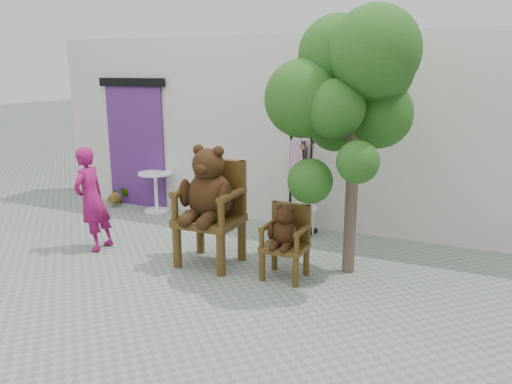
% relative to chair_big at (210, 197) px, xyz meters
% --- Properties ---
extents(ground_plane, '(60.00, 60.00, 0.00)m').
position_rel_chair_big_xyz_m(ground_plane, '(0.33, -0.61, -0.89)').
color(ground_plane, gray).
rests_on(ground_plane, ground).
extents(back_wall, '(9.00, 1.00, 3.00)m').
position_rel_chair_big_xyz_m(back_wall, '(0.33, 2.49, 0.61)').
color(back_wall, silver).
rests_on(back_wall, ground).
extents(doorway, '(1.40, 0.11, 2.33)m').
position_rel_chair_big_xyz_m(doorway, '(-2.67, 1.96, 0.27)').
color(doorway, '#50236B').
rests_on(doorway, ground).
extents(chair_big, '(0.76, 0.82, 1.56)m').
position_rel_chair_big_xyz_m(chair_big, '(0.00, 0.00, 0.00)').
color(chair_big, '#3E290D').
rests_on(chair_big, ground).
extents(chair_small, '(0.51, 0.49, 0.92)m').
position_rel_chair_big_xyz_m(chair_small, '(1.05, -0.03, -0.35)').
color(chair_small, '#3E290D').
rests_on(chair_small, ground).
extents(person, '(0.37, 0.54, 1.44)m').
position_rel_chair_big_xyz_m(person, '(-1.77, -0.21, -0.17)').
color(person, '#901154').
rests_on(person, ground).
extents(cafe_table, '(0.60, 0.60, 0.70)m').
position_rel_chair_big_xyz_m(cafe_table, '(-2.11, 1.74, -0.45)').
color(cafe_table, white).
rests_on(cafe_table, ground).
extents(display_stand, '(0.52, 0.44, 1.51)m').
position_rel_chair_big_xyz_m(display_stand, '(0.62, 1.66, -0.31)').
color(display_stand, black).
rests_on(display_stand, ground).
extents(stool_bucket, '(0.32, 0.32, 1.45)m').
position_rel_chair_big_xyz_m(stool_bucket, '(0.76, 1.56, -0.25)').
color(stool_bucket, white).
rests_on(stool_bucket, ground).
extents(tree, '(1.75, 1.55, 3.16)m').
position_rel_chair_big_xyz_m(tree, '(1.64, 0.44, 1.40)').
color(tree, '#453529').
rests_on(tree, ground).
extents(potted_plant, '(0.38, 0.34, 0.38)m').
position_rel_chair_big_xyz_m(potted_plant, '(-3.00, 1.74, -0.70)').
color(potted_plant, '#153C10').
rests_on(potted_plant, ground).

